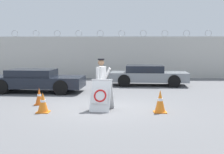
{
  "coord_description": "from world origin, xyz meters",
  "views": [
    {
      "loc": [
        0.53,
        -11.18,
        2.22
      ],
      "look_at": [
        0.28,
        1.16,
        1.03
      ],
      "focal_mm": 50.0,
      "sensor_mm": 36.0,
      "label": 1
    }
  ],
  "objects_px": {
    "traffic_cone_far": "(43,103)",
    "parked_car_rear_sedan": "(148,75)",
    "barricade_sign": "(102,95)",
    "traffic_cone_mid": "(39,97)",
    "traffic_cone_near": "(160,101)",
    "parked_car_front_coupe": "(36,80)",
    "security_guard": "(101,80)"
  },
  "relations": [
    {
      "from": "parked_car_front_coupe",
      "to": "traffic_cone_near",
      "type": "bearing_deg",
      "value": -36.58
    },
    {
      "from": "security_guard",
      "to": "traffic_cone_far",
      "type": "distance_m",
      "value": 2.24
    },
    {
      "from": "traffic_cone_near",
      "to": "traffic_cone_far",
      "type": "xyz_separation_m",
      "value": [
        -3.98,
        -0.08,
        -0.04
      ]
    },
    {
      "from": "traffic_cone_mid",
      "to": "parked_car_front_coupe",
      "type": "bearing_deg",
      "value": 106.89
    },
    {
      "from": "traffic_cone_far",
      "to": "parked_car_front_coupe",
      "type": "bearing_deg",
      "value": 107.52
    },
    {
      "from": "traffic_cone_near",
      "to": "traffic_cone_far",
      "type": "height_order",
      "value": "traffic_cone_near"
    },
    {
      "from": "security_guard",
      "to": "traffic_cone_far",
      "type": "height_order",
      "value": "security_guard"
    },
    {
      "from": "security_guard",
      "to": "parked_car_front_coupe",
      "type": "bearing_deg",
      "value": 61.6
    },
    {
      "from": "security_guard",
      "to": "parked_car_rear_sedan",
      "type": "bearing_deg",
      "value": 0.97
    },
    {
      "from": "security_guard",
      "to": "traffic_cone_near",
      "type": "height_order",
      "value": "security_guard"
    },
    {
      "from": "parked_car_front_coupe",
      "to": "parked_car_rear_sedan",
      "type": "height_order",
      "value": "parked_car_rear_sedan"
    },
    {
      "from": "barricade_sign",
      "to": "traffic_cone_near",
      "type": "relative_size",
      "value": 1.43
    },
    {
      "from": "traffic_cone_mid",
      "to": "security_guard",
      "type": "bearing_deg",
      "value": -11.56
    },
    {
      "from": "traffic_cone_far",
      "to": "parked_car_rear_sedan",
      "type": "xyz_separation_m",
      "value": [
        4.26,
        7.66,
        0.26
      ]
    },
    {
      "from": "traffic_cone_far",
      "to": "parked_car_front_coupe",
      "type": "relative_size",
      "value": 0.15
    },
    {
      "from": "traffic_cone_mid",
      "to": "traffic_cone_far",
      "type": "distance_m",
      "value": 1.5
    },
    {
      "from": "barricade_sign",
      "to": "parked_car_rear_sedan",
      "type": "xyz_separation_m",
      "value": [
        2.29,
        7.26,
        0.05
      ]
    },
    {
      "from": "traffic_cone_near",
      "to": "parked_car_front_coupe",
      "type": "distance_m",
      "value": 7.26
    },
    {
      "from": "traffic_cone_near",
      "to": "traffic_cone_mid",
      "type": "relative_size",
      "value": 1.19
    },
    {
      "from": "barricade_sign",
      "to": "parked_car_rear_sedan",
      "type": "relative_size",
      "value": 0.24
    },
    {
      "from": "traffic_cone_far",
      "to": "parked_car_front_coupe",
      "type": "height_order",
      "value": "parked_car_front_coupe"
    },
    {
      "from": "barricade_sign",
      "to": "parked_car_front_coupe",
      "type": "distance_m",
      "value": 5.63
    },
    {
      "from": "barricade_sign",
      "to": "traffic_cone_mid",
      "type": "height_order",
      "value": "barricade_sign"
    },
    {
      "from": "barricade_sign",
      "to": "traffic_cone_far",
      "type": "height_order",
      "value": "barricade_sign"
    },
    {
      "from": "traffic_cone_near",
      "to": "parked_car_front_coupe",
      "type": "relative_size",
      "value": 0.16
    },
    {
      "from": "barricade_sign",
      "to": "traffic_cone_near",
      "type": "bearing_deg",
      "value": 2.36
    },
    {
      "from": "barricade_sign",
      "to": "traffic_cone_mid",
      "type": "bearing_deg",
      "value": 169.01
    },
    {
      "from": "traffic_cone_mid",
      "to": "barricade_sign",
      "type": "bearing_deg",
      "value": -22.45
    },
    {
      "from": "traffic_cone_near",
      "to": "parked_car_front_coupe",
      "type": "height_order",
      "value": "parked_car_front_coupe"
    },
    {
      "from": "traffic_cone_mid",
      "to": "parked_car_rear_sedan",
      "type": "bearing_deg",
      "value": 52.72
    },
    {
      "from": "barricade_sign",
      "to": "traffic_cone_mid",
      "type": "relative_size",
      "value": 1.7
    },
    {
      "from": "traffic_cone_mid",
      "to": "parked_car_rear_sedan",
      "type": "xyz_separation_m",
      "value": [
        4.75,
        6.24,
        0.28
      ]
    }
  ]
}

